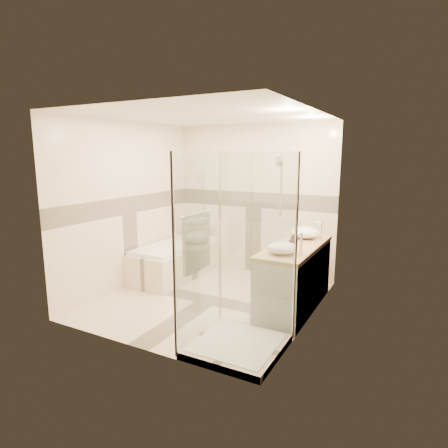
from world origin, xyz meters
The scene contains 12 objects.
room centered at (0.06, 0.01, 1.26)m, with size 2.82×3.02×2.52m.
bathtub centered at (-1.02, 0.65, 0.31)m, with size 0.75×1.70×0.56m.
vanity centered at (1.12, 0.30, 0.43)m, with size 0.58×1.62×0.85m.
shower_enclosure centered at (0.83, -0.97, 0.51)m, with size 0.96×0.93×2.04m.
vessel_sink_near centered at (1.10, 0.80, 0.93)m, with size 0.41×0.41×0.16m, color white.
vessel_sink_far centered at (1.10, -0.17, 0.92)m, with size 0.36×0.36×0.14m, color white.
faucet_near centered at (1.32, 0.80, 1.00)m, with size 0.10×0.03×0.26m.
faucet_far centered at (1.32, -0.17, 1.01)m, with size 0.11×0.03×0.28m.
amenity_bottle_a centered at (1.10, 0.29, 0.94)m, with size 0.08×0.08×0.18m, color black.
amenity_bottle_b centered at (1.10, 0.25, 0.92)m, with size 0.11×0.11×0.14m, color black.
folded_towels centered at (1.10, 1.02, 0.89)m, with size 0.13×0.22×0.07m, color white.
rolled_towel centered at (-0.94, 1.32, 0.61)m, with size 0.10×0.10×0.23m, color white.
Camera 1 is at (2.52, -4.28, 2.01)m, focal length 30.00 mm.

